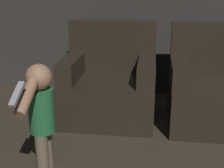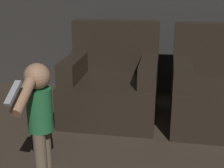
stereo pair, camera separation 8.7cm
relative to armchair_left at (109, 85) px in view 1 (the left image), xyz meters
The scene contains 3 objects.
armchair_left is the anchor object (origin of this frame).
armchair_right 1.02m from the armchair_left, ahead, with size 0.90×0.81×0.91m.
person_toddler 1.11m from the armchair_left, 104.95° to the right, with size 0.17×0.55×0.79m.
Camera 1 is at (0.18, 0.88, 1.30)m, focal length 50.00 mm.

